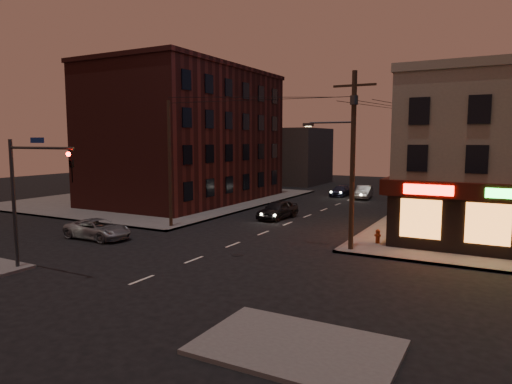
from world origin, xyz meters
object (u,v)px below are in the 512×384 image
Objects in this scene: sedan_far at (341,191)px; fire_hydrant at (378,236)px; suv_cross at (98,229)px; sedan_near at (278,210)px; sedan_mid at (364,192)px.

sedan_far is 24.60m from fire_hydrant.
suv_cross is 14.16m from sedan_near.
suv_cross reaches higher than fire_hydrant.
sedan_near is at bearing -106.21° from sedan_mid.
fire_hydrant is (9.67, -22.61, 0.03)m from sedan_far.
sedan_far is at bearing 156.16° from sedan_mid.
sedan_mid is (9.58, 28.46, 0.06)m from suv_cross.
sedan_near reaches higher than sedan_far.
sedan_mid is at bearing 86.34° from sedan_near.
fire_hydrant is (9.44, -5.63, -0.14)m from sedan_near.
sedan_far is (6.68, 29.34, -0.05)m from suv_cross.
sedan_near is 16.99m from sedan_far.
sedan_mid is 4.96× the size of fire_hydrant.
sedan_near is 5.16× the size of fire_hydrant.
sedan_mid is 1.04× the size of sedan_far.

